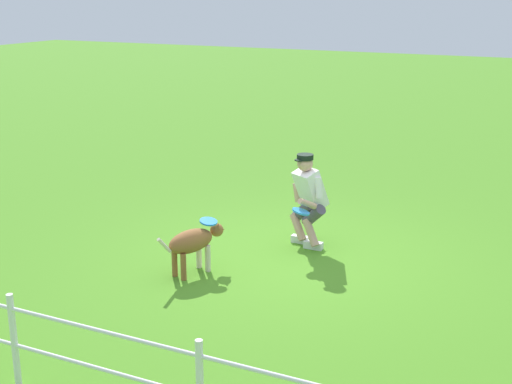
{
  "coord_description": "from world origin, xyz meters",
  "views": [
    {
      "loc": [
        -3.37,
        7.91,
        3.4
      ],
      "look_at": [
        0.36,
        0.17,
        0.9
      ],
      "focal_mm": 49.33,
      "sensor_mm": 36.0,
      "label": 1
    }
  ],
  "objects": [
    {
      "name": "frisbee_flying",
      "position": [
        0.75,
        0.73,
        0.62
      ],
      "size": [
        0.31,
        0.31,
        0.07
      ],
      "primitive_type": "cylinder",
      "rotation": [
        0.06,
        -0.18,
        5.62
      ],
      "color": "#2281E1"
    },
    {
      "name": "person",
      "position": [
        -0.07,
        -0.54,
        0.7
      ],
      "size": [
        0.63,
        0.71,
        1.29
      ],
      "rotation": [
        0.0,
        0.0,
        1.04
      ],
      "color": "silver",
      "rests_on": "ground_plane"
    },
    {
      "name": "fence",
      "position": [
        0.0,
        3.85,
        0.51
      ],
      "size": [
        13.19,
        0.06,
        0.88
      ],
      "color": "white",
      "rests_on": "ground_plane"
    },
    {
      "name": "ground_plane",
      "position": [
        0.0,
        0.0,
        0.0
      ],
      "size": [
        60.0,
        60.0,
        0.0
      ],
      "primitive_type": "plane",
      "color": "#4E9023"
    },
    {
      "name": "frisbee_held",
      "position": [
        -0.13,
        -0.16,
        0.61
      ],
      "size": [
        0.31,
        0.32,
        0.11
      ],
      "primitive_type": "cylinder",
      "rotation": [
        0.22,
        -0.17,
        5.79
      ],
      "color": "#318FE5",
      "rests_on": "person"
    },
    {
      "name": "dog",
      "position": [
        0.84,
        0.94,
        0.4
      ],
      "size": [
        0.49,
        1.02,
        0.59
      ],
      "rotation": [
        0.0,
        0.0,
        4.37
      ],
      "color": "brown",
      "rests_on": "ground_plane"
    }
  ]
}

